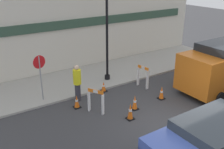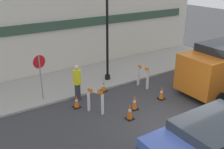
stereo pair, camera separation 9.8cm
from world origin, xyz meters
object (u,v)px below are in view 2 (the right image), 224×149
at_px(stop_sign, 40,70).
at_px(streetlamp_post, 107,13).
at_px(parked_car_1, 214,144).
at_px(person_worker, 77,82).

bearing_deg(stop_sign, streetlamp_post, 173.29).
relative_size(streetlamp_post, parked_car_1, 1.30).
xyz_separation_m(stop_sign, person_worker, (1.42, -0.77, -0.60)).
height_order(streetlamp_post, person_worker, streetlamp_post).
bearing_deg(parked_car_1, stop_sign, 110.24).
bearing_deg(streetlamp_post, parked_car_1, -98.44).
relative_size(stop_sign, person_worker, 1.22).
bearing_deg(streetlamp_post, stop_sign, -173.77).
xyz_separation_m(streetlamp_post, parked_car_1, (-1.13, -7.63, -2.67)).
height_order(person_worker, parked_car_1, parked_car_1).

